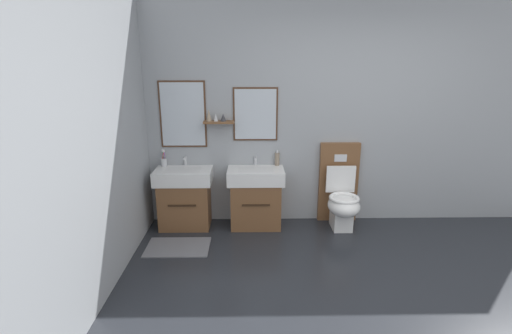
# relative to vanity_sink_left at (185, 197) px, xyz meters

# --- Properties ---
(ground_plane) EXTENTS (6.31, 5.49, 0.10)m
(ground_plane) POSITION_rel_vanity_sink_left_xyz_m (1.99, -1.84, -0.43)
(ground_plane) COLOR #23262B
(ground_plane) RESTS_ON ground
(wall_back) EXTENTS (5.11, 0.27, 2.78)m
(wall_back) POSITION_rel_vanity_sink_left_xyz_m (1.98, 0.24, 1.01)
(wall_back) COLOR #999EA3
(wall_back) RESTS_ON ground
(wall_left) EXTENTS (0.12, 4.29, 2.78)m
(wall_left) POSITION_rel_vanity_sink_left_xyz_m (-0.50, -1.84, 1.01)
(wall_left) COLOR #999EA3
(wall_left) RESTS_ON ground
(bath_mat) EXTENTS (0.68, 0.44, 0.01)m
(bath_mat) POSITION_rel_vanity_sink_left_xyz_m (0.00, -0.57, -0.37)
(bath_mat) COLOR slate
(bath_mat) RESTS_ON ground
(vanity_sink_left) EXTENTS (0.67, 0.44, 0.72)m
(vanity_sink_left) POSITION_rel_vanity_sink_left_xyz_m (0.00, 0.00, 0.00)
(vanity_sink_left) COLOR brown
(vanity_sink_left) RESTS_ON ground
(tap_on_left_sink) EXTENTS (0.03, 0.13, 0.11)m
(tap_on_left_sink) POSITION_rel_vanity_sink_left_xyz_m (0.00, 0.15, 0.41)
(tap_on_left_sink) COLOR silver
(tap_on_left_sink) RESTS_ON vanity_sink_left
(vanity_sink_right) EXTENTS (0.67, 0.44, 0.72)m
(vanity_sink_right) POSITION_rel_vanity_sink_left_xyz_m (0.85, 0.00, 0.00)
(vanity_sink_right) COLOR brown
(vanity_sink_right) RESTS_ON ground
(tap_on_right_sink) EXTENTS (0.03, 0.13, 0.11)m
(tap_on_right_sink) POSITION_rel_vanity_sink_left_xyz_m (0.85, 0.15, 0.41)
(tap_on_right_sink) COLOR silver
(tap_on_right_sink) RESTS_ON vanity_sink_right
(toilet) EXTENTS (0.48, 0.62, 1.00)m
(toilet) POSITION_rel_vanity_sink_left_xyz_m (1.88, -0.02, -0.00)
(toilet) COLOR brown
(toilet) RESTS_ON ground
(toothbrush_cup) EXTENTS (0.07, 0.08, 0.21)m
(toothbrush_cup) POSITION_rel_vanity_sink_left_xyz_m (-0.25, 0.14, 0.40)
(toothbrush_cup) COLOR silver
(toothbrush_cup) RESTS_ON vanity_sink_left
(soap_dispenser) EXTENTS (0.06, 0.06, 0.19)m
(soap_dispenser) POSITION_rel_vanity_sink_left_xyz_m (1.12, 0.15, 0.43)
(soap_dispenser) COLOR gray
(soap_dispenser) RESTS_ON vanity_sink_right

